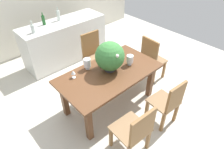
{
  "coord_description": "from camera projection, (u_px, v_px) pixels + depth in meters",
  "views": [
    {
      "loc": [
        -1.72,
        -2.16,
        2.69
      ],
      "look_at": [
        0.02,
        -0.26,
        0.7
      ],
      "focal_mm": 31.4,
      "sensor_mm": 36.0,
      "label": 1
    }
  ],
  "objects": [
    {
      "name": "dining_table",
      "position": [
        110.0,
        78.0,
        3.31
      ],
      "size": [
        1.72,
        0.95,
        0.74
      ],
      "color": "brown",
      "rests_on": "ground"
    },
    {
      "name": "wine_bottle_clear",
      "position": [
        44.0,
        20.0,
        4.15
      ],
      "size": [
        0.07,
        0.07,
        0.26
      ],
      "color": "#194C1E",
      "rests_on": "kitchen_counter"
    },
    {
      "name": "wine_glass",
      "position": [
        73.0,
        73.0,
        3.07
      ],
      "size": [
        0.07,
        0.07,
        0.14
      ],
      "color": "silver",
      "rests_on": "dining_table"
    },
    {
      "name": "crystal_vase_center_near",
      "position": [
        87.0,
        63.0,
        3.24
      ],
      "size": [
        0.12,
        0.12,
        0.19
      ],
      "color": "silver",
      "rests_on": "dining_table"
    },
    {
      "name": "wine_bottle_tall",
      "position": [
        58.0,
        15.0,
        4.33
      ],
      "size": [
        0.07,
        0.07,
        0.3
      ],
      "color": "#B2BFB7",
      "rests_on": "kitchen_counter"
    },
    {
      "name": "chair_near_right",
      "position": [
        168.0,
        102.0,
        3.04
      ],
      "size": [
        0.44,
        0.44,
        0.89
      ],
      "rotation": [
        0.0,
        0.0,
        3.07
      ],
      "color": "brown",
      "rests_on": "ground"
    },
    {
      "name": "kitchen_counter",
      "position": [
        65.0,
        41.0,
        4.64
      ],
      "size": [
        1.95,
        0.64,
        0.96
      ],
      "primitive_type": "cube",
      "color": "silver",
      "rests_on": "ground"
    },
    {
      "name": "wine_bottle_green",
      "position": [
        33.0,
        29.0,
        3.85
      ],
      "size": [
        0.08,
        0.08,
        0.24
      ],
      "color": "#B2BFB7",
      "rests_on": "kitchen_counter"
    },
    {
      "name": "flower_centerpiece",
      "position": [
        110.0,
        56.0,
        3.13
      ],
      "size": [
        0.48,
        0.48,
        0.51
      ],
      "color": "#333338",
      "rests_on": "dining_table"
    },
    {
      "name": "chair_foot_end",
      "position": [
        151.0,
        57.0,
        3.98
      ],
      "size": [
        0.43,
        0.46,
        0.96
      ],
      "rotation": [
        0.0,
        0.0,
        1.51
      ],
      "color": "brown",
      "rests_on": "ground"
    },
    {
      "name": "chair_far_right",
      "position": [
        93.0,
        53.0,
        4.13
      ],
      "size": [
        0.48,
        0.43,
        0.96
      ],
      "rotation": [
        0.0,
        0.0,
        -0.06
      ],
      "color": "brown",
      "rests_on": "ground"
    },
    {
      "name": "crystal_vase_left",
      "position": [
        130.0,
        59.0,
        3.34
      ],
      "size": [
        0.12,
        0.12,
        0.18
      ],
      "color": "silver",
      "rests_on": "dining_table"
    },
    {
      "name": "chair_near_left",
      "position": [
        136.0,
        130.0,
        2.62
      ],
      "size": [
        0.49,
        0.47,
        0.89
      ],
      "rotation": [
        0.0,
        0.0,
        3.09
      ],
      "color": "brown",
      "rests_on": "ground"
    },
    {
      "name": "ground_plane",
      "position": [
        102.0,
        97.0,
        3.82
      ],
      "size": [
        7.04,
        7.04,
        0.0
      ],
      "primitive_type": "plane",
      "color": "beige"
    }
  ]
}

